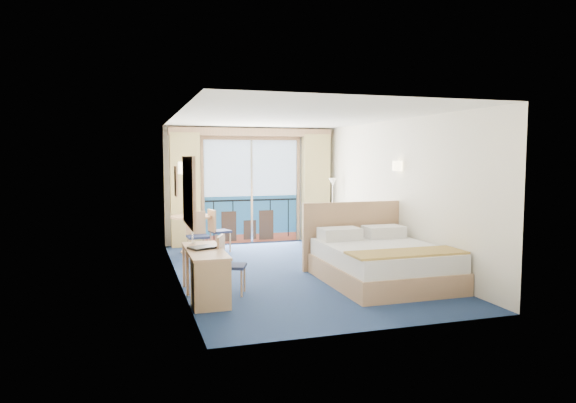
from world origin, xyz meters
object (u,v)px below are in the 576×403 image
at_px(bed, 380,261).
at_px(table_chair_a, 217,228).
at_px(nightstand, 372,245).
at_px(desk_chair, 228,261).
at_px(armchair, 340,234).
at_px(floor_lamp, 333,194).
at_px(desk, 209,277).
at_px(table_chair_b, 197,232).
at_px(round_table, 192,225).

relative_size(bed, table_chair_a, 2.52).
relative_size(nightstand, desk_chair, 0.70).
bearing_deg(armchair, table_chair_a, -61.24).
bearing_deg(floor_lamp, desk_chair, -130.62).
xyz_separation_m(nightstand, desk, (-3.48, -2.10, 0.08)).
bearing_deg(desk, nightstand, 31.11).
height_order(nightstand, table_chair_b, table_chair_b).
relative_size(nightstand, floor_lamp, 0.40).
bearing_deg(table_chair_b, round_table, 87.44).
bearing_deg(nightstand, bed, -111.94).
bearing_deg(bed, table_chair_a, 121.75).
height_order(nightstand, armchair, armchair).
bearing_deg(desk, table_chair_a, 79.22).
distance_m(armchair, table_chair_a, 2.61).
bearing_deg(bed, floor_lamp, 79.77).
relative_size(desk, desk_chair, 1.72).
bearing_deg(table_chair_b, table_chair_a, 44.39).
relative_size(nightstand, table_chair_a, 0.67).
height_order(armchair, desk, armchair).
bearing_deg(table_chair_a, floor_lamp, -97.20).
distance_m(nightstand, desk_chair, 3.53).
height_order(armchair, round_table, armchair).
bearing_deg(table_chair_a, desk_chair, 160.10).
height_order(armchair, desk_chair, desk_chair).
bearing_deg(desk, table_chair_b, 85.63).
height_order(desk, desk_chair, desk_chair).
xyz_separation_m(floor_lamp, round_table, (-3.27, -0.19, -0.56)).
distance_m(armchair, table_chair_b, 2.96).
bearing_deg(table_chair_a, armchair, -122.15).
relative_size(armchair, table_chair_a, 0.96).
distance_m(nightstand, round_table, 3.77).
xyz_separation_m(round_table, table_chair_a, (0.51, -0.10, -0.08)).
xyz_separation_m(desk_chair, round_table, (-0.11, 3.49, 0.10)).
bearing_deg(table_chair_b, armchair, -10.15).
xyz_separation_m(table_chair_a, table_chair_b, (-0.48, -0.56, 0.01)).
height_order(floor_lamp, round_table, floor_lamp).
bearing_deg(table_chair_b, nightstand, -25.33).
distance_m(desk_chair, round_table, 3.49).
distance_m(floor_lamp, table_chair_b, 3.41).
bearing_deg(armchair, bed, 39.45).
distance_m(bed, nightstand, 1.73).
distance_m(round_table, table_chair_a, 0.52).
relative_size(table_chair_a, table_chair_b, 0.98).
bearing_deg(round_table, desk, -93.32).
bearing_deg(bed, table_chair_b, 132.36).
height_order(desk, table_chair_a, table_chair_a).
distance_m(floor_lamp, desk_chair, 4.89).
relative_size(bed, floor_lamp, 1.50).
relative_size(nightstand, armchair, 0.70).
xyz_separation_m(desk, round_table, (0.23, 3.98, 0.21)).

